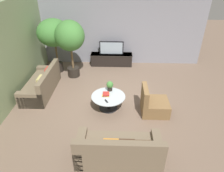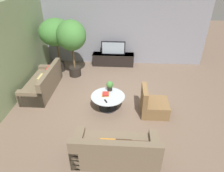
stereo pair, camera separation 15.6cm
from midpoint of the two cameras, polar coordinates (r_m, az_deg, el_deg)
The scene contains 14 objects.
ground_plane at distance 6.54m, azimuth 1.44°, elevation -4.90°, with size 24.00×24.00×0.00m, color brown.
back_wall_stone at distance 8.87m, azimuth 2.50°, elevation 15.75°, with size 7.40×0.12×3.00m, color gray.
side_wall_left at distance 6.89m, azimuth -26.80°, elevation 7.81°, with size 0.12×7.40×3.00m, color gray.
media_console at distance 8.98m, azimuth 0.86°, elevation 7.65°, with size 1.84×0.50×0.52m.
television at distance 8.78m, azimuth 0.89°, elevation 10.81°, with size 1.03×0.13×0.57m.
coffee_table at distance 6.15m, azimuth -0.43°, elevation -3.92°, with size 1.03×1.03×0.45m.
couch_by_wall at distance 7.42m, azimuth -18.50°, elevation 0.68°, with size 0.84×2.05×0.84m.
couch_near_entry at distance 4.71m, azimuth 2.08°, elevation -17.93°, with size 1.93×0.84×0.84m.
armchair_wicker at distance 6.13m, azimuth 12.29°, elevation -5.43°, with size 0.80×0.76×0.86m.
potted_palm_tall at distance 8.27m, azimuth -15.27°, elevation 14.31°, with size 1.26×1.26×2.18m.
potted_palm_corner at distance 7.71m, azimuth -10.91°, elevation 13.41°, with size 1.09×1.09×2.22m.
potted_plant_tabletop at distance 6.25m, azimuth 0.07°, elevation 0.14°, with size 0.22×0.22×0.32m.
book_stack at distance 6.10m, azimuth -1.12°, elevation -2.34°, with size 0.23×0.24×0.07m.
remote_black at distance 5.84m, azimuth -1.03°, elevation -4.33°, with size 0.04×0.16×0.02m, color black.
Camera 2 is at (0.25, -5.29, 3.85)m, focal length 32.00 mm.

